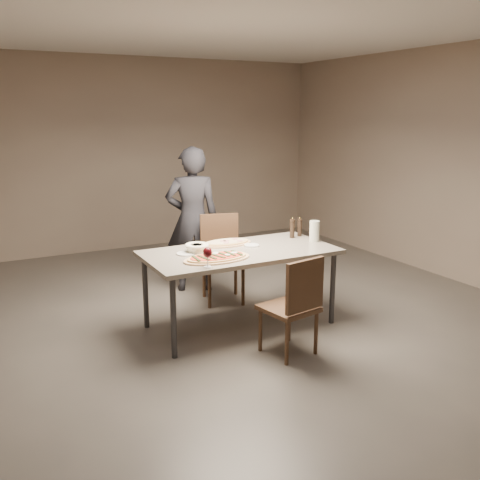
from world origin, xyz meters
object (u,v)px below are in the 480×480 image
ham_pizza (227,243)px  bread_basket (197,247)px  diner (192,220)px  pepper_mill_left (300,227)px  carafe (314,231)px  dining_table (240,256)px  zucchini_pizza (217,258)px  chair_near (295,301)px  chair_far (221,253)px

ham_pizza → bread_basket: bread_basket is taller
ham_pizza → diner: size_ratio=0.31×
pepper_mill_left → diner: diner is taller
bread_basket → carafe: carafe is taller
dining_table → zucchini_pizza: 0.38m
dining_table → chair_near: bearing=-83.3°
zucchini_pizza → chair_near: chair_near is taller
bread_basket → pepper_mill_left: pepper_mill_left is taller
dining_table → zucchini_pizza: zucchini_pizza is taller
diner → pepper_mill_left: bearing=148.5°
chair_near → diner: size_ratio=0.53×
chair_near → diner: 2.05m
zucchini_pizza → chair_far: 1.11m
pepper_mill_left → diner: 1.27m
carafe → chair_near: (-0.74, -0.78, -0.37)m
zucchini_pizza → chair_near: size_ratio=0.72×
zucchini_pizza → chair_far: chair_far is taller
zucchini_pizza → diner: (0.35, 1.40, 0.06)m
ham_pizza → bread_basket: 0.41m
ham_pizza → zucchini_pizza: bearing=-133.1°
pepper_mill_left → chair_near: pepper_mill_left is taller
dining_table → chair_near: chair_near is taller
dining_table → carafe: carafe is taller
chair_near → chair_far: 1.58m
zucchini_pizza → chair_far: bearing=63.7°
chair_far → diner: (-0.15, 0.44, 0.30)m
zucchini_pizza → bread_basket: size_ratio=2.75×
dining_table → carafe: size_ratio=8.63×
diner → ham_pizza: bearing=106.9°
zucchini_pizza → pepper_mill_left: pepper_mill_left is taller
dining_table → chair_near: (0.09, -0.81, -0.21)m
carafe → diner: diner is taller
pepper_mill_left → zucchini_pizza: bearing=-160.0°
bread_basket → ham_pizza: bearing=20.6°
dining_table → carafe: 0.85m
ham_pizza → pepper_mill_left: 0.84m
zucchini_pizza → ham_pizza: 0.55m
carafe → chair_far: bearing=129.4°
zucchini_pizza → ham_pizza: zucchini_pizza is taller
dining_table → pepper_mill_left: size_ratio=9.01×
bread_basket → diner: 1.16m
chair_far → carafe: bearing=144.3°
bread_basket → carafe: (1.22, -0.15, 0.06)m
chair_far → diner: bearing=-56.5°
zucchini_pizza → pepper_mill_left: bearing=21.4°
zucchini_pizza → pepper_mill_left: size_ratio=3.12×
pepper_mill_left → chair_far: pepper_mill_left is taller
dining_table → diner: bearing=88.7°
ham_pizza → chair_near: 1.12m
pepper_mill_left → chair_far: size_ratio=0.21×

